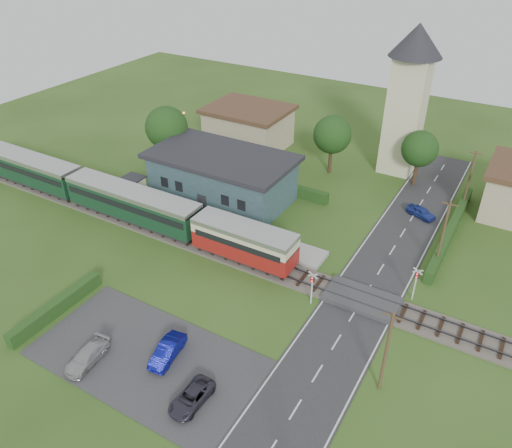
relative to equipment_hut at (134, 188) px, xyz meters
The scene contains 30 objects.
ground 18.82m from the equipment_hut, 16.11° to the right, with size 120.00×120.00×0.00m, color #2D4C19.
railway_track 18.36m from the equipment_hut, 10.08° to the right, with size 76.00×3.20×0.49m.
road 28.53m from the equipment_hut, 10.52° to the right, with size 6.00×70.00×0.05m, color #28282B.
car_park 23.90m from the equipment_hut, 46.19° to the right, with size 17.00×9.00×0.08m, color #333335.
crossing_deck 28.22m from the equipment_hut, ahead, with size 6.20×3.40×0.45m, color #333335.
platform 8.14m from the equipment_hut, ahead, with size 30.00×3.00×0.45m, color gray.
equipment_hut is the anchor object (origin of this frame).
station_building 9.92m from the equipment_hut, 35.92° to the left, with size 16.00×9.00×5.30m.
train 3.25m from the equipment_hut, 96.64° to the right, with size 43.20×2.90×3.40m.
church_tower 33.48m from the equipment_hut, 44.75° to the left, with size 6.00×6.00×17.60m.
house_west 20.05m from the equipment_hut, 81.38° to the left, with size 10.80×8.80×5.50m.
hedge_carpark 18.61m from the equipment_hut, 67.85° to the right, with size 0.80×9.00×1.20m, color #193814.
hedge_roadside 33.98m from the equipment_hut, 18.54° to the left, with size 0.80×18.00×1.20m, color #193814.
hedge_station 13.09m from the equipment_hut, 52.16° to the left, with size 22.00×0.80×1.30m, color #193814.
tree_a 9.73m from the equipment_hut, 102.80° to the left, with size 5.20×5.20×8.00m.
tree_b 24.16m from the equipment_hut, 48.05° to the left, with size 4.60×4.60×7.34m.
tree_c 32.81m from the equipment_hut, 37.29° to the left, with size 4.20×4.20×6.78m.
utility_pole_b 34.14m from the equipment_hut, 19.18° to the right, with size 1.40×0.22×7.00m.
utility_pole_c 32.61m from the equipment_hut, ahead, with size 1.40×0.22×7.00m.
utility_pole_d 36.37m from the equipment_hut, 27.55° to the left, with size 1.40×0.22×7.00m.
crossing_signal_near 25.04m from the equipment_hut, 12.94° to the right, with size 0.84×0.28×3.28m.
crossing_signal_far 31.61m from the equipment_hut, ahead, with size 0.84×0.28×3.28m.
streetlamp_west 15.39m from the equipment_hut, 105.12° to the left, with size 0.30×0.30×5.15m.
streetlamp_east 40.41m from the equipment_hut, 32.67° to the left, with size 0.30×0.30×5.15m.
car_on_road 31.47m from the equipment_hut, 24.26° to the left, with size 1.31×3.26×1.11m, color navy.
car_park_blue 24.24m from the equipment_hut, 42.51° to the right, with size 1.30×3.74×1.23m, color #090D76.
car_park_silver 23.69m from the equipment_hut, 56.35° to the right, with size 1.55×3.82×1.11m, color #ABABAB.
car_park_dark 28.74m from the equipment_hut, 40.69° to the right, with size 1.70×3.68×1.02m, color #2F2D3A.
pedestrian_near 16.56m from the equipment_hut, ahead, with size 0.63×0.42×1.74m, color gray.
pedestrian_far 1.63m from the equipment_hut, 13.48° to the left, with size 0.80×0.62×1.64m, color gray.
Camera 1 is at (18.45, -30.10, 28.17)m, focal length 35.00 mm.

